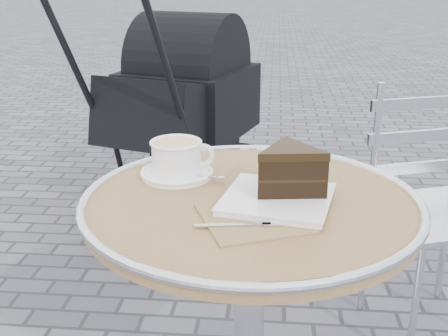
# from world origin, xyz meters

# --- Properties ---
(cafe_table) EXTENTS (0.72, 0.72, 0.74)m
(cafe_table) POSITION_xyz_m (0.00, 0.00, 0.57)
(cafe_table) COLOR silver
(cafe_table) RESTS_ON ground
(cappuccino_set) EXTENTS (0.19, 0.16, 0.08)m
(cappuccino_set) POSITION_xyz_m (-0.18, 0.12, 0.77)
(cappuccino_set) COLOR white
(cappuccino_set) RESTS_ON cafe_table
(cake_plate_set) EXTENTS (0.31, 0.34, 0.12)m
(cake_plate_set) POSITION_xyz_m (0.07, -0.00, 0.78)
(cake_plate_set) COLOR #8B6F4C
(cake_plate_set) RESTS_ON cafe_table
(bistro_chair) EXTENTS (0.48, 0.48, 0.84)m
(bistro_chair) POSITION_xyz_m (0.56, 0.71, 0.52)
(bistro_chair) COLOR silver
(bistro_chair) RESTS_ON ground
(baby_stroller) EXTENTS (0.80, 1.19, 1.14)m
(baby_stroller) POSITION_xyz_m (-0.43, 1.57, 0.51)
(baby_stroller) COLOR black
(baby_stroller) RESTS_ON ground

